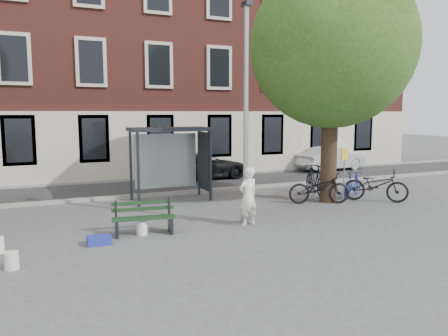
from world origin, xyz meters
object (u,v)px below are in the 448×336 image
bus_shelter (180,147)px  bike_d (315,180)px  bike_c (376,185)px  bike_a (319,188)px  notice_sign (344,163)px  car_silver (331,158)px  bench (144,219)px  bike_b (352,184)px  painter (248,196)px  lamppost (246,125)px  car_dark (204,166)px

bus_shelter → bike_d: size_ratio=1.46×
bike_c → bike_a: bearing=120.8°
notice_sign → car_silver: bearing=44.6°
bench → bike_b: bearing=20.2°
painter → lamppost: bearing=-112.0°
bike_c → bench: bearing=139.2°
bike_c → car_dark: car_dark is taller
painter → notice_sign: 5.00m
bench → bike_b: bike_b is taller
bench → bike_b: 8.52m
car_silver → notice_sign: 8.49m
bus_shelter → bike_b: bus_shelter is taller
lamppost → bike_c: bearing=9.1°
bike_c → bike_d: bearing=77.2°
painter → notice_sign: bearing=-173.0°
bus_shelter → car_dark: (2.57, 4.29, -1.31)m
bus_shelter → painter: size_ratio=1.73×
bench → car_dark: 9.69m
lamppost → bench: lamppost is taller
bench → car_dark: bearing=67.6°
notice_sign → car_dark: bearing=100.1°
painter → bike_c: size_ratio=0.75×
bench → bike_a: bearing=19.6°
lamppost → car_silver: size_ratio=1.53×
lamppost → bike_b: lamppost is taller
bike_d → car_silver: car_silver is taller
lamppost → car_dark: bearing=76.9°
notice_sign → painter: bearing=-171.0°
car_silver → bus_shelter: bearing=105.7°
car_silver → bench: bearing=116.6°
bike_b → bike_c: 0.98m
bench → car_dark: (4.89, 8.36, 0.23)m
lamppost → bike_c: lamppost is taller
painter → bike_a: (3.58, 1.63, -0.26)m
bike_b → bike_a: bearing=76.7°
bench → notice_sign: size_ratio=0.88×
lamppost → painter: lamppost is taller
bike_a → bike_c: bike_c is taller
bench → bike_b: (8.32, 1.81, 0.10)m
bike_c → car_dark: (-3.66, 7.50, 0.03)m
lamppost → bench: bearing=179.2°
car_dark → car_silver: size_ratio=1.10×
bike_a → notice_sign: (1.10, 0.06, 0.81)m
bike_b → car_silver: size_ratio=0.41×
lamppost → bus_shelter: (-0.61, 4.11, -0.87)m
bus_shelter → bike_a: bearing=-33.4°
bike_a → bike_c: size_ratio=0.96×
painter → bike_c: (5.66, 1.16, -0.24)m
bike_a → bus_shelter: bearing=76.3°
painter → bike_d: bearing=-158.2°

